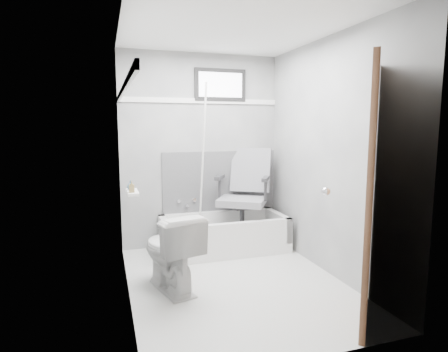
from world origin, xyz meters
name	(u,v)px	position (x,y,z in m)	size (l,w,h in m)	color
floor	(235,282)	(0.00, 0.00, 0.00)	(2.60, 2.60, 0.00)	silver
ceiling	(236,25)	(0.00, 0.00, 2.40)	(2.60, 2.60, 0.00)	silver
wall_back	(201,151)	(0.00, 1.30, 1.20)	(2.00, 0.02, 2.40)	slate
wall_front	(307,178)	(0.00, -1.30, 1.20)	(2.00, 0.02, 2.40)	slate
wall_left	(125,163)	(-1.00, 0.00, 1.20)	(0.02, 2.60, 2.40)	slate
wall_right	(328,157)	(1.00, 0.00, 1.20)	(0.02, 2.60, 2.40)	slate
bathtub	(224,234)	(0.19, 0.93, 0.21)	(1.50, 0.70, 0.42)	white
office_chair	(242,194)	(0.43, 0.96, 0.68)	(0.65, 0.65, 1.12)	slate
toilet	(170,252)	(-0.62, 0.03, 0.36)	(0.41, 0.74, 0.72)	silver
door	(429,200)	(0.98, -1.28, 1.00)	(0.78, 0.78, 2.00)	brown
window	(220,85)	(0.25, 1.29, 2.02)	(0.66, 0.04, 0.40)	black
backerboard	(220,181)	(0.25, 1.29, 0.80)	(1.50, 0.02, 0.78)	#4C4C4F
trim_back	(201,101)	(0.00, 1.29, 1.82)	(2.00, 0.02, 0.06)	white
trim_left	(124,89)	(-0.99, 0.00, 1.82)	(0.02, 2.60, 0.06)	white
pole	(203,165)	(-0.04, 1.06, 1.05)	(0.02, 0.02, 1.95)	white
shelf	(132,192)	(-0.93, 0.24, 0.90)	(0.10, 0.32, 0.03)	white
soap_bottle_a	(132,187)	(-0.94, 0.16, 0.97)	(0.05, 0.05, 0.11)	olive
soap_bottle_b	(131,185)	(-0.94, 0.30, 0.96)	(0.07, 0.07, 0.09)	slate
faucet	(187,203)	(-0.20, 1.27, 0.55)	(0.26, 0.10, 0.16)	silver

